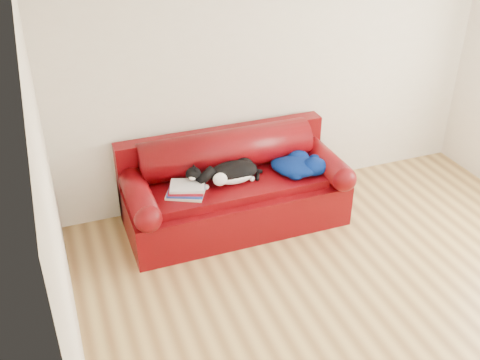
% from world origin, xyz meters
% --- Properties ---
extents(ground, '(4.50, 4.50, 0.00)m').
position_xyz_m(ground, '(0.00, 0.00, 0.00)').
color(ground, brown).
rests_on(ground, ground).
extents(room_shell, '(4.52, 4.02, 2.61)m').
position_xyz_m(room_shell, '(0.12, 0.02, 1.67)').
color(room_shell, beige).
rests_on(room_shell, ground).
extents(sofa_base, '(2.10, 0.90, 0.50)m').
position_xyz_m(sofa_base, '(-0.63, 1.49, 0.24)').
color(sofa_base, '#440209').
rests_on(sofa_base, ground).
extents(sofa_back, '(2.10, 1.01, 0.88)m').
position_xyz_m(sofa_back, '(-0.63, 1.74, 0.54)').
color(sofa_back, '#440209').
rests_on(sofa_back, ground).
extents(book_stack, '(0.41, 0.38, 0.10)m').
position_xyz_m(book_stack, '(-1.13, 1.38, 0.55)').
color(book_stack, beige).
rests_on(book_stack, sofa_base).
extents(cat, '(0.69, 0.41, 0.25)m').
position_xyz_m(cat, '(-0.66, 1.44, 0.59)').
color(cat, black).
rests_on(cat, sofa_base).
extents(blanket, '(0.54, 0.50, 0.16)m').
position_xyz_m(blanket, '(-0.00, 1.41, 0.57)').
color(blanket, '#020A3F').
rests_on(blanket, sofa_base).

